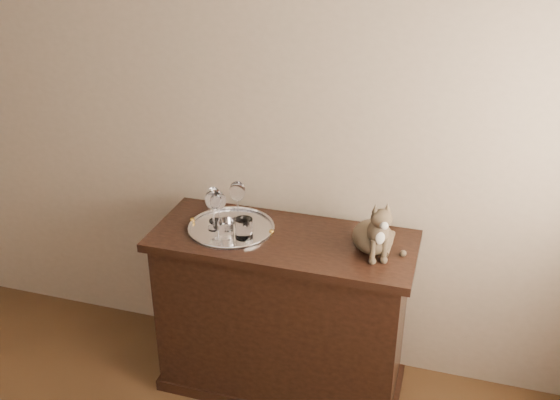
% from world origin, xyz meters
% --- Properties ---
extents(wall_back, '(4.00, 0.10, 2.70)m').
position_xyz_m(wall_back, '(0.00, 2.25, 1.35)').
color(wall_back, tan).
rests_on(wall_back, ground).
extents(sideboard, '(1.20, 0.50, 0.85)m').
position_xyz_m(sideboard, '(0.60, 1.94, 0.42)').
color(sideboard, black).
rests_on(sideboard, ground).
extents(tray, '(0.40, 0.40, 0.01)m').
position_xyz_m(tray, '(0.35, 1.94, 0.85)').
color(tray, silver).
rests_on(tray, sideboard).
extents(wine_glass_a, '(0.07, 0.07, 0.17)m').
position_xyz_m(wine_glass_a, '(0.25, 1.98, 0.95)').
color(wine_glass_a, white).
rests_on(wine_glass_a, tray).
extents(wine_glass_b, '(0.08, 0.08, 0.20)m').
position_xyz_m(wine_glass_b, '(0.36, 2.02, 0.96)').
color(wine_glass_b, white).
rests_on(wine_glass_b, tray).
extents(wine_glass_c, '(0.07, 0.07, 0.19)m').
position_xyz_m(wine_glass_c, '(0.28, 1.92, 0.95)').
color(wine_glass_c, silver).
rests_on(wine_glass_c, tray).
extents(wine_glass_d, '(0.07, 0.07, 0.18)m').
position_xyz_m(wine_glass_d, '(0.30, 1.93, 0.95)').
color(wine_glass_d, white).
rests_on(wine_glass_d, tray).
extents(tumbler_a, '(0.08, 0.08, 0.09)m').
position_xyz_m(tumbler_a, '(0.44, 1.88, 0.90)').
color(tumbler_a, white).
rests_on(tumbler_a, tray).
extents(tumbler_b, '(0.07, 0.07, 0.08)m').
position_xyz_m(tumbler_b, '(0.36, 1.86, 0.90)').
color(tumbler_b, white).
rests_on(tumbler_b, tray).
extents(cat, '(0.35, 0.34, 0.27)m').
position_xyz_m(cat, '(1.00, 1.94, 0.98)').
color(cat, '#4C3A2D').
rests_on(cat, sideboard).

